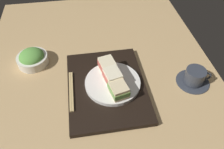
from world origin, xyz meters
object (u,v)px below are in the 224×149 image
salad_bowl (32,58)px  sandwich_middle (113,77)px  sandwich_near (107,66)px  sandwich_far (119,89)px  sandwich_plate (113,83)px  coffee_cup (195,77)px  chopsticks_pair (71,91)px

salad_bowl → sandwich_middle: bearing=59.1°
sandwich_near → sandwich_far: (12.62, 2.32, -0.16)cm
sandwich_near → salad_bowl: sandwich_near is taller
sandwich_plate → salad_bowl: (-19.58, -32.66, 0.16)cm
sandwich_far → sandwich_middle: bearing=-169.6°
sandwich_far → coffee_cup: bearing=97.1°
sandwich_plate → chopsticks_pair: 16.45cm
sandwich_plate → sandwich_near: size_ratio=2.52×
sandwich_far → sandwich_plate: bearing=-169.6°
sandwich_plate → chopsticks_pair: size_ratio=1.14×
sandwich_plate → chopsticks_pair: sandwich_plate is taller
sandwich_near → sandwich_far: sandwich_near is taller
sandwich_near → salad_bowl: 34.33cm
salad_bowl → coffee_cup: size_ratio=0.99×
sandwich_middle → chopsticks_pair: 16.91cm
sandwich_middle → sandwich_far: size_ratio=1.00×
sandwich_plate → sandwich_far: (6.31, 1.16, 3.25)cm
sandwich_near → chopsticks_pair: bearing=-64.1°
salad_bowl → chopsticks_pair: salad_bowl is taller
sandwich_middle → coffee_cup: 33.48cm
sandwich_far → coffee_cup: sandwich_far is taller
chopsticks_pair → coffee_cup: size_ratio=1.42×
chopsticks_pair → sandwich_near: bearing=115.9°
sandwich_plate → salad_bowl: bearing=-120.9°
sandwich_plate → coffee_cup: coffee_cup is taller
sandwich_near → sandwich_middle: sandwich_middle is taller
chopsticks_pair → coffee_cup: bearing=88.6°
sandwich_near → chopsticks_pair: size_ratio=0.45×
sandwich_near → coffee_cup: size_ratio=0.64×
sandwich_near → coffee_cup: 35.60cm
coffee_cup → sandwich_far: bearing=-82.9°
sandwich_middle → sandwich_plate: bearing=180.0°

